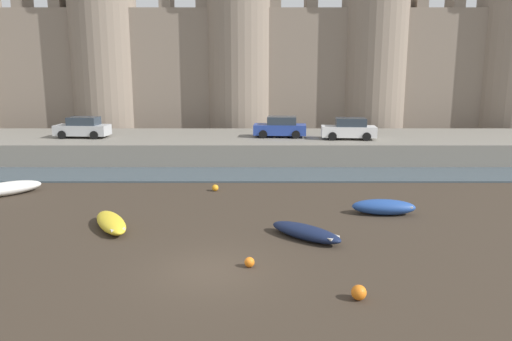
% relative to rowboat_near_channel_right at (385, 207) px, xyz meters
% --- Properties ---
extents(ground_plane, '(160.00, 160.00, 0.00)m').
position_rel_rowboat_near_channel_right_xyz_m(ground_plane, '(-7.91, -6.94, -0.39)').
color(ground_plane, '#382D23').
extents(water_channel, '(80.00, 4.50, 0.10)m').
position_rel_rowboat_near_channel_right_xyz_m(water_channel, '(-7.91, 9.05, -0.34)').
color(water_channel, '#3D4C56').
rests_on(water_channel, ground).
extents(quay_road, '(64.53, 10.00, 1.66)m').
position_rel_rowboat_near_channel_right_xyz_m(quay_road, '(-7.91, 16.30, 0.44)').
color(quay_road, slate).
rests_on(quay_road, ground).
extents(castle, '(59.73, 7.20, 20.76)m').
position_rel_rowboat_near_channel_right_xyz_m(castle, '(-7.91, 26.42, 7.73)').
color(castle, gray).
rests_on(castle, ground).
extents(rowboat_near_channel_right, '(3.15, 1.40, 0.75)m').
position_rel_rowboat_near_channel_right_xyz_m(rowboat_near_channel_right, '(0.00, 0.00, 0.00)').
color(rowboat_near_channel_right, '#234793').
rests_on(rowboat_near_channel_right, ground).
extents(rowboat_midflat_right, '(2.56, 3.59, 0.58)m').
position_rel_rowboat_near_channel_right_xyz_m(rowboat_midflat_right, '(-12.73, -2.23, -0.08)').
color(rowboat_midflat_right, yellow).
rests_on(rowboat_midflat_right, ground).
extents(rowboat_midflat_left, '(3.30, 3.16, 0.58)m').
position_rel_rowboat_near_channel_right_xyz_m(rowboat_midflat_left, '(-4.17, -3.55, -0.09)').
color(rowboat_midflat_left, '#141E3D').
rests_on(rowboat_midflat_left, ground).
extents(rowboat_near_channel_left, '(3.73, 3.56, 0.75)m').
position_rel_rowboat_near_channel_right_xyz_m(rowboat_near_channel_left, '(-20.35, 3.71, 0.00)').
color(rowboat_near_channel_left, silver).
rests_on(rowboat_near_channel_left, ground).
extents(mooring_buoy_off_centre, '(0.48, 0.48, 0.48)m').
position_rel_rowboat_near_channel_right_xyz_m(mooring_buoy_off_centre, '(-3.07, -9.18, -0.15)').
color(mooring_buoy_off_centre, orange).
rests_on(mooring_buoy_off_centre, ground).
extents(mooring_buoy_near_shore, '(0.38, 0.38, 0.38)m').
position_rel_rowboat_near_channel_right_xyz_m(mooring_buoy_near_shore, '(-8.64, 4.70, -0.20)').
color(mooring_buoy_near_shore, orange).
rests_on(mooring_buoy_near_shore, ground).
extents(mooring_buoy_near_channel, '(0.37, 0.37, 0.37)m').
position_rel_rowboat_near_channel_right_xyz_m(mooring_buoy_near_channel, '(-6.49, -6.59, -0.20)').
color(mooring_buoy_near_channel, orange).
rests_on(mooring_buoy_near_channel, ground).
extents(car_quay_centre_east, '(4.22, 2.12, 1.62)m').
position_rel_rowboat_near_channel_right_xyz_m(car_quay_centre_east, '(-4.33, 15.63, 2.05)').
color(car_quay_centre_east, '#263F99').
rests_on(car_quay_centre_east, quay_road).
extents(car_quay_centre_west, '(4.22, 2.12, 1.62)m').
position_rel_rowboat_near_channel_right_xyz_m(car_quay_centre_west, '(-19.82, 15.31, 2.05)').
color(car_quay_centre_west, '#B2B5B7').
rests_on(car_quay_centre_west, quay_road).
extents(car_quay_east, '(4.22, 2.12, 1.62)m').
position_rel_rowboat_near_channel_right_xyz_m(car_quay_east, '(0.87, 14.43, 2.05)').
color(car_quay_east, silver).
rests_on(car_quay_east, quay_road).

